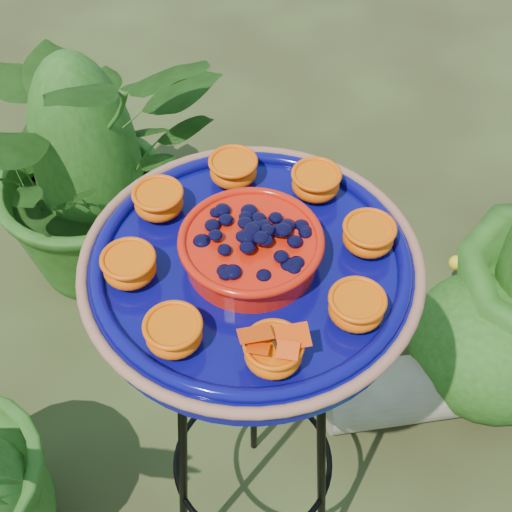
# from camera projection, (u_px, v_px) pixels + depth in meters

# --- Properties ---
(ground_plane) EXTENTS (20.00, 20.00, 0.00)m
(ground_plane) POSITION_uv_depth(u_px,v_px,m) (314.00, 480.00, 1.72)
(ground_plane) COLOR black
(ground_plane) RESTS_ON ground
(tripod_stand) EXTENTS (0.34, 0.36, 0.88)m
(tripod_stand) POSITION_uv_depth(u_px,v_px,m) (252.00, 404.00, 1.25)
(tripod_stand) COLOR black
(tripod_stand) RESTS_ON ground
(feeder_dish) EXTENTS (0.48, 0.48, 0.11)m
(feeder_dish) POSITION_uv_depth(u_px,v_px,m) (251.00, 262.00, 0.96)
(feeder_dish) COLOR #090860
(feeder_dish) RESTS_ON tripod_stand
(driftwood_log) EXTENTS (0.54, 0.28, 0.17)m
(driftwood_log) POSITION_uv_depth(u_px,v_px,m) (425.00, 387.00, 1.79)
(driftwood_log) COLOR tan
(driftwood_log) RESTS_ON ground
(shrub_back_left) EXTENTS (0.91, 0.86, 0.80)m
(shrub_back_left) POSITION_uv_depth(u_px,v_px,m) (86.00, 156.00, 1.89)
(shrub_back_left) COLOR #224512
(shrub_back_left) RESTS_ON ground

